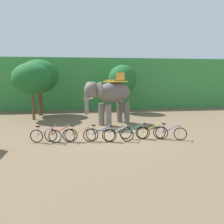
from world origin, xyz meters
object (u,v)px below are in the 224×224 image
bike_red (60,135)px  bike_purple (171,133)px  tree_center (122,80)px  bike_orange (80,135)px  tree_center_right (32,79)px  tree_center_left (39,76)px  bike_pink (46,136)px  bike_yellow (151,132)px  bike_blue (101,135)px  bike_white (118,135)px  elephant (111,95)px  bike_teal (134,132)px

bike_red → bike_purple: same height
tree_center → bike_orange: bearing=-112.3°
tree_center_right → tree_center_left: tree_center_left is taller
tree_center → bike_purple: size_ratio=2.88×
tree_center_left → bike_pink: 10.05m
bike_red → bike_orange: 1.09m
bike_pink → bike_yellow: 5.73m
bike_red → bike_blue: bearing=-6.2°
bike_orange → bike_purple: 4.99m
bike_red → bike_white: size_ratio=0.98×
bike_yellow → tree_center_left: bearing=128.9°
bike_purple → bike_orange: bearing=177.1°
bike_blue → bike_yellow: same height
bike_orange → bike_yellow: bearing=1.1°
bike_orange → bike_white: same height
bike_yellow → bike_pink: bearing=-179.5°
bike_purple → tree_center: bearing=95.0°
bike_orange → bike_red: bearing=174.0°
bike_pink → bike_purple: same height
bike_white → bike_purple: size_ratio=1.06×
bike_pink → bike_yellow: same height
tree_center_left → bike_pink: tree_center_left is taller
bike_blue → bike_white: same height
bike_red → bike_orange: size_ratio=0.99×
elephant → bike_teal: bearing=-79.0°
tree_center_right → bike_blue: 9.20m
elephant → bike_yellow: (1.72, -4.14, -1.82)m
bike_blue → bike_teal: size_ratio=0.96×
bike_yellow → bike_purple: (1.06, -0.32, 0.00)m
elephant → bike_blue: elephant is taller
bike_teal → bike_yellow: same height
tree_center_right → elephant: bearing=-25.9°
bike_red → bike_blue: 2.21m
tree_center_left → bike_purple: (8.58, -9.66, -3.13)m
tree_center_left → bike_red: tree_center_left is taller
tree_center → bike_teal: tree_center is taller
elephant → bike_teal: (0.79, -4.07, -1.82)m
tree_center_right → bike_purple: size_ratio=2.86×
tree_center_right → bike_orange: (3.76, -7.12, -2.93)m
bike_blue → bike_purple: size_ratio=1.01×
bike_pink → bike_blue: (2.91, -0.15, 0.00)m
tree_center_left → elephant: bearing=-41.8°
bike_teal → bike_purple: 2.02m
bike_pink → tree_center: bearing=59.3°
bike_white → bike_yellow: 1.96m
bike_pink → bike_yellow: size_ratio=0.99×
bike_white → bike_purple: bearing=0.3°
tree_center → bike_pink: tree_center is taller
elephant → tree_center_left: bearing=138.2°
bike_red → bike_white: bearing=-7.0°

